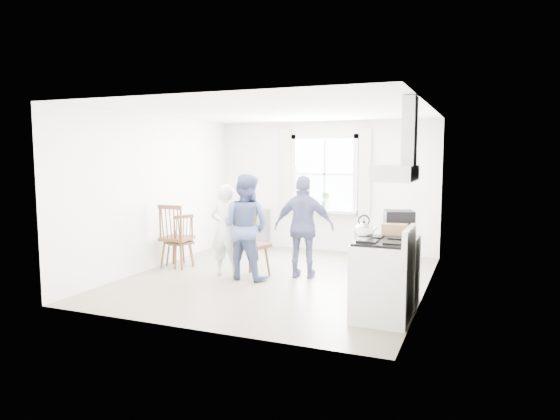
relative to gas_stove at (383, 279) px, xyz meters
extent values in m
cube|color=gray|center=(-1.91, 1.35, -0.49)|extent=(4.62, 5.12, 0.02)
cube|color=silver|center=(-1.91, 3.87, 0.82)|extent=(4.62, 0.04, 2.64)
cube|color=silver|center=(-1.91, -1.17, 0.82)|extent=(4.62, 0.04, 2.64)
cube|color=silver|center=(-4.18, 1.35, 0.82)|extent=(0.04, 5.12, 2.64)
cube|color=silver|center=(0.36, 1.35, 0.82)|extent=(0.04, 5.12, 2.64)
cube|color=white|center=(-1.91, 1.35, 2.13)|extent=(4.62, 5.12, 0.02)
cube|color=white|center=(-1.91, 3.83, 1.07)|extent=(1.20, 0.02, 1.40)
cube|color=silver|center=(-1.91, 3.80, 1.81)|extent=(1.38, 0.09, 0.09)
cube|color=silver|center=(-1.91, 3.80, 0.32)|extent=(1.38, 0.09, 0.09)
cube|color=silver|center=(-2.56, 3.80, 1.07)|extent=(0.09, 0.09, 1.58)
cube|color=silver|center=(-1.27, 3.80, 1.07)|extent=(0.09, 0.09, 1.58)
cube|color=silver|center=(-1.91, 3.73, 0.34)|extent=(1.38, 0.24, 0.06)
cube|color=beige|center=(-2.73, 3.79, 1.12)|extent=(0.24, 0.05, 1.70)
cube|color=beige|center=(-1.09, 3.79, 1.12)|extent=(0.24, 0.05, 1.70)
cube|color=silver|center=(0.11, 0.00, 1.26)|extent=(0.45, 0.76, 0.18)
cube|color=silver|center=(0.26, 0.00, 1.73)|extent=(0.14, 0.30, 0.76)
cube|color=slate|center=(-3.31, 3.68, -0.08)|extent=(0.40, 0.30, 0.80)
cube|color=white|center=(-0.01, 0.00, -0.02)|extent=(0.65, 0.76, 0.92)
cube|color=black|center=(-0.01, 0.00, 0.45)|extent=(0.61, 0.72, 0.03)
cube|color=white|center=(0.29, 0.00, 0.54)|extent=(0.06, 0.76, 0.20)
cylinder|color=silver|center=(-0.35, 0.00, 0.22)|extent=(0.02, 0.61, 0.02)
sphere|color=silver|center=(-0.20, -0.15, 0.57)|extent=(0.22, 0.22, 0.22)
cylinder|color=silver|center=(-0.20, -0.15, 0.51)|extent=(0.20, 0.20, 0.04)
torus|color=black|center=(-0.20, -0.15, 0.71)|extent=(0.13, 0.07, 0.14)
cube|color=silver|center=(0.07, 0.70, -0.03)|extent=(0.50, 0.55, 0.90)
cube|color=black|center=(0.06, 0.73, 0.50)|extent=(0.45, 0.42, 0.17)
cube|color=black|center=(0.06, 0.73, 0.66)|extent=(0.45, 0.42, 0.15)
cube|color=tan|center=(0.05, 0.47, 0.51)|extent=(0.30, 0.23, 0.19)
cube|color=#492A17|center=(-3.81, 1.41, 0.02)|extent=(0.49, 0.47, 0.06)
cube|color=#492A17|center=(-3.80, 1.20, 0.32)|extent=(0.45, 0.08, 0.61)
cylinder|color=#492A17|center=(-3.81, 1.41, -0.24)|extent=(0.04, 0.04, 0.48)
cube|color=#492A17|center=(-2.31, 1.27, 0.02)|extent=(0.56, 0.54, 0.06)
cube|color=#492A17|center=(-2.36, 1.07, 0.32)|extent=(0.45, 0.17, 0.60)
cylinder|color=#492A17|center=(-2.31, 1.27, -0.24)|extent=(0.04, 0.04, 0.48)
cube|color=#492A17|center=(-3.81, 1.47, -0.06)|extent=(0.52, 0.52, 0.05)
cube|color=#492A17|center=(-3.66, 1.39, 0.19)|extent=(0.23, 0.36, 0.51)
cylinder|color=#492A17|center=(-3.81, 1.47, -0.28)|extent=(0.03, 0.03, 0.40)
imported|color=white|center=(-2.72, 1.18, 0.26)|extent=(0.59, 0.59, 1.48)
imported|color=#4C5B8D|center=(-2.36, 1.14, 0.34)|extent=(0.86, 0.86, 1.65)
imported|color=navy|center=(-1.54, 1.56, 0.33)|extent=(1.08, 1.08, 1.62)
imported|color=#306D34|center=(-1.86, 3.71, 0.54)|extent=(0.24, 0.24, 0.35)
camera|label=1|loc=(1.05, -5.78, 1.47)|focal=32.00mm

